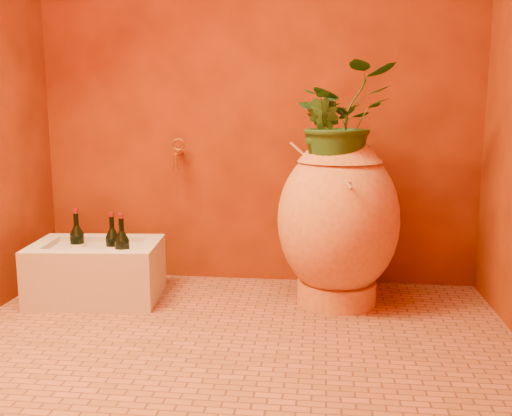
# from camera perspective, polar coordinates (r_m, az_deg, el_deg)

# --- Properties ---
(floor) EXTENTS (2.50, 2.50, 0.00)m
(floor) POSITION_cam_1_polar(r_m,az_deg,el_deg) (2.50, -2.68, -13.77)
(floor) COLOR #9C5433
(floor) RESTS_ON ground
(wall_back) EXTENTS (2.50, 0.02, 2.50)m
(wall_back) POSITION_cam_1_polar(r_m,az_deg,el_deg) (3.29, 0.09, 14.24)
(wall_back) COLOR #561B04
(wall_back) RESTS_ON ground
(amphora) EXTENTS (0.81, 0.81, 0.89)m
(amphora) POSITION_cam_1_polar(r_m,az_deg,el_deg) (2.94, 8.22, -1.14)
(amphora) COLOR #DA883D
(amphora) RESTS_ON floor
(stone_basin) EXTENTS (0.70, 0.51, 0.31)m
(stone_basin) POSITION_cam_1_polar(r_m,az_deg,el_deg) (3.16, -15.62, -6.18)
(stone_basin) COLOR beige
(stone_basin) RESTS_ON floor
(wine_bottle_a) EXTENTS (0.07, 0.07, 0.30)m
(wine_bottle_a) POSITION_cam_1_polar(r_m,az_deg,el_deg) (3.10, -14.12, -3.93)
(wine_bottle_a) COLOR black
(wine_bottle_a) RESTS_ON stone_basin
(wine_bottle_b) EXTENTS (0.08, 0.08, 0.32)m
(wine_bottle_b) POSITION_cam_1_polar(r_m,az_deg,el_deg) (2.98, -13.21, -4.38)
(wine_bottle_b) COLOR black
(wine_bottle_b) RESTS_ON stone_basin
(wine_bottle_c) EXTENTS (0.08, 0.08, 0.31)m
(wine_bottle_c) POSITION_cam_1_polar(r_m,az_deg,el_deg) (3.19, -17.42, -3.65)
(wine_bottle_c) COLOR black
(wine_bottle_c) RESTS_ON stone_basin
(wall_tap) EXTENTS (0.07, 0.16, 0.17)m
(wall_tap) POSITION_cam_1_polar(r_m,az_deg,el_deg) (3.28, -7.82, 5.55)
(wall_tap) COLOR olive
(wall_tap) RESTS_ON wall_back
(plant_main) EXTENTS (0.64, 0.61, 0.55)m
(plant_main) POSITION_cam_1_polar(r_m,az_deg,el_deg) (2.87, 8.39, 8.70)
(plant_main) COLOR #1D4619
(plant_main) RESTS_ON amphora
(plant_side) EXTENTS (0.24, 0.24, 0.35)m
(plant_side) POSITION_cam_1_polar(r_m,az_deg,el_deg) (2.81, 6.73, 7.38)
(plant_side) COLOR #1D4619
(plant_side) RESTS_ON amphora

